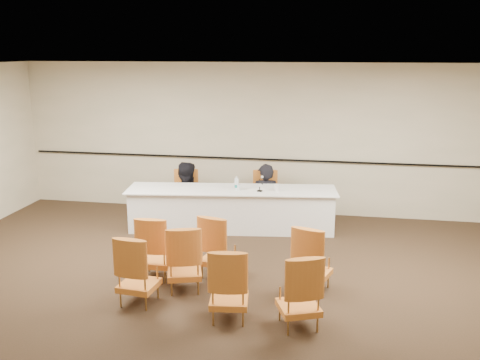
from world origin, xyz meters
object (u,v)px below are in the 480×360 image
microphone (260,184)px  aud_chair_back_right (299,290)px  drinking_glass (239,187)px  panelist_second (185,204)px  water_bottle (237,183)px  panelist_second_chair (185,195)px  panelist_main (265,204)px  panelist_main_chair (265,196)px  aud_chair_front_left (156,247)px  aud_chair_front_mid (219,245)px  coffee_cup (276,188)px  aud_chair_front_right (312,258)px  panel_table (232,209)px  aud_chair_back_mid (229,283)px  aud_chair_extra (184,257)px  aud_chair_back_left (138,269)px

microphone → aud_chair_back_right: microphone is taller
drinking_glass → panelist_second: bearing=157.2°
water_bottle → panelist_second_chair: bearing=157.0°
microphone → panelist_main: bearing=98.9°
panelist_main_chair → panelist_second: (-1.55, -0.19, -0.17)m
panelist_main_chair → panelist_second: panelist_second is taller
aud_chair_front_left → microphone: bearing=61.1°
microphone → aud_chair_front_mid: (-0.31, -2.03, -0.42)m
coffee_cup → aud_chair_front_mid: 2.21m
water_bottle → aud_chair_front_right: 2.78m
panel_table → microphone: size_ratio=14.38×
aud_chair_front_left → panelist_second: bearing=96.3°
aud_chair_back_mid → aud_chair_extra: (-0.77, 0.70, 0.00)m
panelist_second_chair → aud_chair_front_right: 3.80m
panelist_second_chair → aud_chair_extra: size_ratio=1.00×
panel_table → aud_chair_front_left: bearing=-113.2°
coffee_cup → aud_chair_front_mid: bearing=-106.1°
panel_table → panelist_second_chair: bearing=149.3°
panel_table → aud_chair_back_mid: bearing=-86.6°
panelist_main → panel_table: bearing=36.7°
panelist_second → aud_chair_extra: size_ratio=1.76×
panelist_second → aud_chair_front_left: size_ratio=1.76×
aud_chair_front_left → panel_table: bearing=73.1°
panelist_second_chair → aud_chair_front_right: (2.60, -2.78, 0.00)m
panelist_second_chair → aud_chair_front_left: (0.35, -2.75, 0.00)m
coffee_cup → microphone: bearing=-168.4°
drinking_glass → aud_chair_front_mid: size_ratio=0.11×
drinking_glass → aud_chair_back_left: 3.19m
panelist_second → aud_chair_back_mid: bearing=102.9°
panelist_second_chair → drinking_glass: size_ratio=9.50×
panelist_second_chair → aud_chair_front_mid: same height
panelist_second_chair → aud_chair_front_mid: (1.23, -2.54, 0.00)m
panelist_main → aud_chair_back_right: bearing=90.0°
aud_chair_front_right → aud_chair_back_right: same height
water_bottle → microphone: bearing=-5.3°
coffee_cup → aud_chair_back_right: size_ratio=0.14×
aud_chair_back_left → panelist_main: bearing=79.2°
drinking_glass → panelist_main_chair: bearing=59.7°
aud_chair_front_left → aud_chair_extra: bearing=-33.3°
panelist_main_chair → coffee_cup: bearing=-73.0°
aud_chair_back_right → drinking_glass: bearing=90.3°
aud_chair_front_mid → panelist_main: bearing=98.4°
panel_table → aud_chair_front_left: 2.41m
microphone → coffee_cup: bearing=21.1°
panelist_second_chair → microphone: size_ratio=3.59×
panelist_main → aud_chair_front_right: panelist_main is taller
panelist_main → aud_chair_front_mid: 2.76m
panelist_main_chair → coffee_cup: panelist_main_chair is taller
aud_chair_front_left → aud_chair_extra: size_ratio=1.00×
panelist_second_chair → aud_chair_front_mid: size_ratio=1.00×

